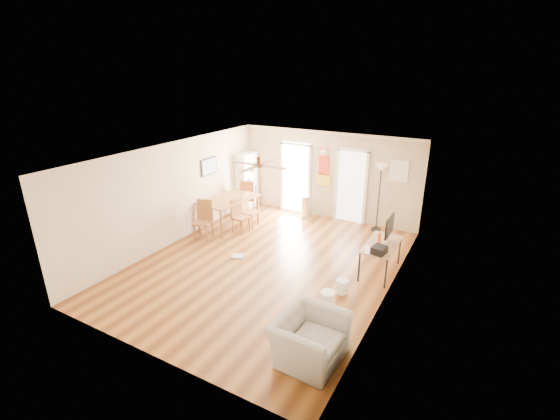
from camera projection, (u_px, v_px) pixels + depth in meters
The scene contains 30 objects.
floor at pixel (268, 264), 8.97m from camera, with size 7.00×7.00×0.00m, color brown.
ceiling at pixel (266, 154), 8.06m from camera, with size 5.50×7.00×0.00m, color silver, non-canonical shape.
wall_back at pixel (327, 175), 11.38m from camera, with size 5.50×0.04×2.60m, color beige, non-canonical shape.
wall_front at pixel (145, 286), 5.65m from camera, with size 5.50×0.04×2.60m, color beige, non-canonical shape.
wall_left at pixel (174, 193), 9.77m from camera, with size 0.04×7.00×2.60m, color beige, non-canonical shape.
wall_right at pixel (391, 237), 7.27m from camera, with size 0.04×7.00×2.60m, color beige, non-canonical shape.
crown_molding at pixel (266, 156), 8.08m from camera, with size 5.50×7.00×0.08m, color white, non-canonical shape.
kitchen_doorway at pixel (296, 179), 11.94m from camera, with size 0.90×0.10×2.10m, color white, non-canonical shape.
bathroom_doorway at pixel (351, 187), 11.12m from camera, with size 0.80×0.10×2.10m, color white, non-canonical shape.
wall_decal at pixel (324, 167), 11.33m from camera, with size 0.46×0.03×1.10m, color red.
ac_grille at pixel (399, 171), 10.28m from camera, with size 0.50×0.04×0.60m, color white.
framed_poster at pixel (209, 166), 10.76m from camera, with size 0.04×0.66×0.48m, color black.
ceiling_fan at pixel (259, 165), 7.88m from camera, with size 1.24×1.24×0.20m, color #593819, non-canonical shape.
bookshelf at pixel (247, 181), 12.29m from camera, with size 0.36×0.80×1.78m, color white, non-canonical shape.
dining_table at pixel (229, 212), 11.00m from camera, with size 0.99×1.66×0.83m, color #9D5B32, non-canonical shape.
dining_chair_right_a at pixel (250, 211), 10.94m from camera, with size 0.39×0.39×0.95m, color olive, non-canonical shape.
dining_chair_right_b at pixel (241, 216), 10.56m from camera, with size 0.39×0.39×0.95m, color #9A6131, non-canonical shape.
dining_chair_near at pixel (203, 220), 10.14m from camera, with size 0.42×0.42×1.03m, color #9B6832, non-canonical shape.
dining_chair_far at pixel (249, 196), 11.95m from camera, with size 0.44×0.44×1.08m, color #A86636, non-canonical shape.
trash_can at pixel (306, 206), 11.70m from camera, with size 0.31×0.31×0.67m, color silver.
torchiere_lamp at pixel (379, 198), 10.52m from camera, with size 0.36×0.36×1.89m, color black, non-canonical shape.
computer_desk at pixel (380, 258), 8.51m from camera, with size 0.65×1.30×0.70m, color tan, non-canonical shape.
imac at pixel (389, 229), 8.38m from camera, with size 0.09×0.64×0.60m, color black, non-canonical shape.
keyboard at pixel (368, 250), 8.10m from camera, with size 0.13×0.40×0.02m, color silver.
printer at pixel (379, 250), 7.92m from camera, with size 0.26×0.31×0.16m, color black.
orange_bottle at pixel (379, 238), 8.42m from camera, with size 0.07×0.07×0.22m, color #DE5113.
wastebasket_a at pixel (342, 286), 7.79m from camera, with size 0.25×0.25×0.29m, color white.
wastebasket_b at pixel (327, 300), 7.30m from camera, with size 0.29×0.29×0.33m, color white.
floor_cloth at pixel (238, 256), 9.29m from camera, with size 0.29×0.23×0.04m, color #AAAAA5.
armchair at pixel (310, 338), 5.97m from camera, with size 1.11×0.97×0.72m, color #AAA9A4.
Camera 1 is at (4.13, -6.82, 4.33)m, focal length 24.64 mm.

